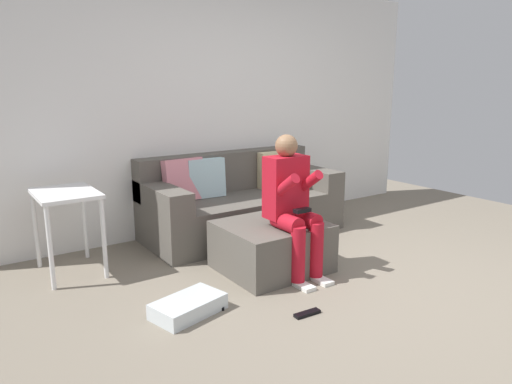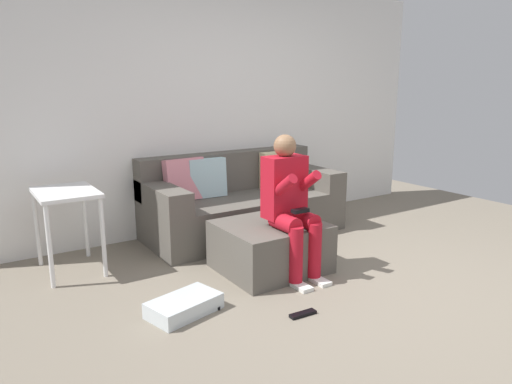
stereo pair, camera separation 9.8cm
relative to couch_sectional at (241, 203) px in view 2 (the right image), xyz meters
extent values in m
plane|color=slate|center=(0.10, -1.94, -0.32)|extent=(6.87, 6.87, 0.00)
cube|color=white|center=(0.10, 0.43, 0.97)|extent=(5.29, 0.10, 2.58)
cube|color=#59544C|center=(0.01, -0.06, -0.12)|extent=(2.02, 0.88, 0.41)
cube|color=#59544C|center=(0.01, 0.27, 0.30)|extent=(2.02, 0.21, 0.41)
cube|color=#59544C|center=(-0.88, -0.06, 0.19)|extent=(0.24, 0.88, 0.21)
cube|color=#59544C|center=(0.90, -0.06, 0.19)|extent=(0.24, 0.88, 0.21)
cube|color=pink|center=(-0.58, 0.10, 0.29)|extent=(0.42, 0.19, 0.42)
cube|color=silver|center=(-0.34, 0.10, 0.29)|extent=(0.40, 0.16, 0.40)
cube|color=beige|center=(0.53, 0.10, 0.29)|extent=(0.40, 0.12, 0.40)
cube|color=#59544C|center=(-0.32, -1.00, -0.12)|extent=(0.83, 0.74, 0.40)
cube|color=red|center=(-0.25, -1.10, 0.40)|extent=(0.34, 0.19, 0.50)
sphere|color=#8C6647|center=(-0.25, -1.10, 0.73)|extent=(0.18, 0.18, 0.18)
cylinder|color=red|center=(-0.34, -1.24, 0.15)|extent=(0.14, 0.28, 0.14)
cylinder|color=red|center=(-0.34, -1.38, -0.07)|extent=(0.11, 0.11, 0.44)
cube|color=white|center=(-0.34, -1.44, -0.31)|extent=(0.10, 0.22, 0.03)
cylinder|color=red|center=(-0.37, -1.22, 0.43)|extent=(0.08, 0.34, 0.27)
cylinder|color=red|center=(-0.16, -1.24, 0.15)|extent=(0.14, 0.28, 0.14)
cylinder|color=red|center=(-0.16, -1.38, -0.07)|extent=(0.11, 0.11, 0.44)
cube|color=white|center=(-0.16, -1.44, -0.31)|extent=(0.10, 0.22, 0.03)
cylinder|color=red|center=(-0.13, -1.22, 0.43)|extent=(0.08, 0.33, 0.26)
cube|color=black|center=(-0.25, -1.31, 0.25)|extent=(0.14, 0.06, 0.03)
cube|color=silver|center=(-1.26, -1.33, -0.27)|extent=(0.54, 0.40, 0.11)
cube|color=white|center=(-1.73, -0.12, 0.35)|extent=(0.46, 0.62, 0.03)
cylinder|color=white|center=(-1.93, -0.40, 0.01)|extent=(0.04, 0.04, 0.66)
cylinder|color=white|center=(-1.53, -0.40, 0.01)|extent=(0.04, 0.04, 0.66)
cylinder|color=white|center=(-1.93, 0.16, 0.01)|extent=(0.04, 0.04, 0.66)
cylinder|color=white|center=(-1.53, 0.16, 0.01)|extent=(0.04, 0.04, 0.66)
cube|color=black|center=(-0.60, -1.80, -0.31)|extent=(0.20, 0.07, 0.02)
cube|color=black|center=(-1.10, -1.37, -0.31)|extent=(0.17, 0.14, 0.02)
camera|label=1|loc=(-2.56, -4.04, 1.21)|focal=33.20mm
camera|label=2|loc=(-2.47, -4.09, 1.21)|focal=33.20mm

